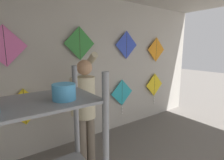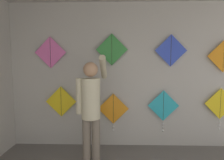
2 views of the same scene
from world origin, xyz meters
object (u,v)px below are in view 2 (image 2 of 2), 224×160
Objects in this scene: shopkeeper at (91,106)px; kite_2 at (163,108)px; kite_6 at (171,51)px; kite_1 at (113,110)px; kite_4 at (50,52)px; kite_0 at (61,102)px; kite_5 at (112,50)px; kite_3 at (220,105)px; kite_7 at (224,56)px.

kite_2 is (1.30, 0.74, -0.21)m from shopkeeper.
shopkeeper is at bearing -152.37° from kite_6.
kite_1 is (0.33, 0.74, -0.26)m from shopkeeper.
kite_4 reaches higher than kite_1.
kite_2 is (2.00, -0.00, -0.11)m from kite_0.
kite_4 is (-0.88, 0.74, 0.85)m from shopkeeper.
shopkeeper is 2.94× the size of kite_5.
kite_1 is (1.03, -0.00, -0.16)m from kite_0.
kite_3 is 1.43m from kite_6.
kite_1 is at bearing -179.98° from kite_7.
kite_0 is at bearing 180.00° from kite_6.
kite_6 is 0.99m from kite_7.
shopkeeper is 1.21m from kite_5.
shopkeeper reaches higher than kite_1.
kite_3 is at bearing -0.01° from kite_4.
kite_2 is 1.10m from kite_6.
kite_5 is 1.00× the size of kite_6.
shopkeeper is at bearing -40.06° from kite_4.
kite_2 is at bearing -179.96° from kite_7.
kite_0 is 0.74× the size of kite_2.
kite_4 is (-0.18, 0.00, 0.95)m from kite_0.
kite_7 is (3.27, 0.00, -0.07)m from kite_4.
shopkeeper is 2.62m from kite_7.
kite_4 is 3.27m from kite_7.
shopkeeper is 1.02m from kite_0.
kite_5 is 1.11m from kite_6.
kite_5 is at bearing 180.00° from kite_7.
kite_7 is (0.98, 0.00, -0.11)m from kite_6.
kite_1 is 1.23× the size of kite_4.
kite_7 is at bearing 5.32° from kite_3.
kite_0 is 3.08m from kite_3.
kite_4 is (-2.18, 0.00, 1.06)m from kite_2.
kite_6 is at bearing 0.00° from kite_0.
kite_0 is at bearing 0.00° from kite_4.
kite_0 is 0.74× the size of kite_3.
kite_5 is at bearing 0.00° from kite_4.
kite_2 is at bearing -0.02° from kite_4.
kite_1 is 0.91× the size of kite_2.
kite_4 is at bearing 179.97° from kite_1.
kite_6 reaches higher than kite_0.
kite_0 reaches higher than kite_2.
kite_1 is 0.97m from kite_2.
kite_3 is 3.42m from kite_4.
kite_3 reaches higher than kite_2.
kite_4 is at bearing 180.00° from kite_0.
kite_7 is (2.07, 0.00, 1.04)m from kite_1.
shopkeeper is 1.43m from kite_4.
kite_5 is (-0.03, 0.00, 1.17)m from kite_1.
kite_7 is (2.10, 0.00, -0.13)m from kite_5.
kite_0 is at bearing 179.97° from kite_1.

